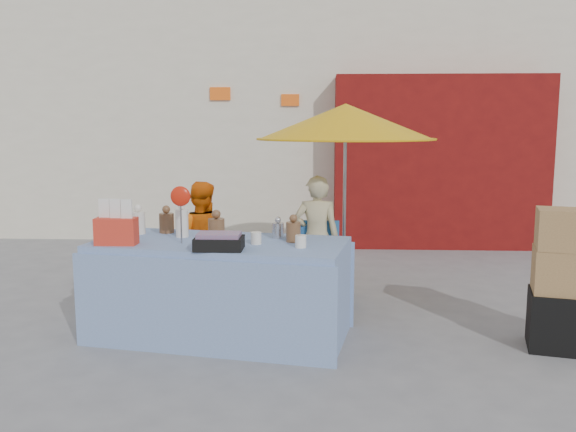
# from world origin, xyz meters

# --- Properties ---
(ground) EXTENTS (80.00, 80.00, 0.00)m
(ground) POSITION_xyz_m (0.00, 0.00, 0.00)
(ground) COLOR slate
(ground) RESTS_ON ground
(backdrop) EXTENTS (14.00, 8.00, 7.80)m
(backdrop) POSITION_xyz_m (0.52, 7.52, 3.10)
(backdrop) COLOR silver
(backdrop) RESTS_ON ground
(market_table) EXTENTS (2.39, 1.43, 1.35)m
(market_table) POSITION_xyz_m (-0.52, 0.02, 0.44)
(market_table) COLOR #7E9ACA
(market_table) RESTS_ON ground
(chair_left) EXTENTS (0.49, 0.48, 0.85)m
(chair_left) POSITION_xyz_m (-0.92, 1.08, 0.26)
(chair_left) COLOR #22589D
(chair_left) RESTS_ON ground
(chair_right) EXTENTS (0.49, 0.48, 0.85)m
(chair_right) POSITION_xyz_m (0.33, 1.08, 0.26)
(chair_right) COLOR #22589D
(chair_right) RESTS_ON ground
(vendor_orange) EXTENTS (0.63, 0.49, 1.27)m
(vendor_orange) POSITION_xyz_m (-0.92, 1.22, 0.64)
(vendor_orange) COLOR orange
(vendor_orange) RESTS_ON ground
(vendor_beige) EXTENTS (0.49, 0.33, 1.34)m
(vendor_beige) POSITION_xyz_m (0.33, 1.22, 0.67)
(vendor_beige) COLOR #C2B689
(vendor_beige) RESTS_ON ground
(umbrella) EXTENTS (1.90, 1.90, 2.09)m
(umbrella) POSITION_xyz_m (0.63, 1.37, 1.89)
(umbrella) COLOR gray
(umbrella) RESTS_ON ground
(box_stack) EXTENTS (0.63, 0.56, 1.19)m
(box_stack) POSITION_xyz_m (2.39, -0.17, 0.55)
(box_stack) COLOR black
(box_stack) RESTS_ON ground
(tarp_bundle) EXTENTS (0.70, 0.59, 0.29)m
(tarp_bundle) POSITION_xyz_m (-1.13, 0.02, 0.14)
(tarp_bundle) COLOR gold
(tarp_bundle) RESTS_ON ground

